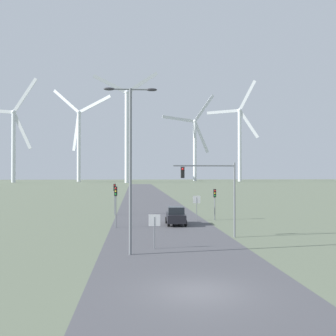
{
  "coord_description": "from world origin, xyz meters",
  "views": [
    {
      "loc": [
        -2.77,
        -17.09,
        5.19
      ],
      "look_at": [
        0.0,
        15.27,
        5.61
      ],
      "focal_mm": 42.0,
      "sensor_mm": 36.0,
      "label": 1
    }
  ],
  "objects_px": {
    "traffic_light_post_near_left": "(116,197)",
    "car_approaching": "(176,216)",
    "stop_sign_far": "(197,203)",
    "traffic_light_mast_overhead": "(213,184)",
    "wind_turbine_center": "(127,127)",
    "wind_turbine_right": "(195,143)",
    "wind_turbine_far_right": "(240,137)",
    "wind_turbine_left": "(79,137)",
    "wind_turbine_far_left": "(14,137)",
    "traffic_light_post_mid_left": "(115,192)",
    "stop_sign_near": "(154,225)",
    "streetlamp": "(130,150)",
    "traffic_light_post_near_right": "(215,197)"
  },
  "relations": [
    {
      "from": "wind_turbine_right",
      "to": "traffic_light_post_near_left",
      "type": "bearing_deg",
      "value": -100.76
    },
    {
      "from": "wind_turbine_right",
      "to": "wind_turbine_left",
      "type": "bearing_deg",
      "value": -167.89
    },
    {
      "from": "traffic_light_post_near_right",
      "to": "wind_turbine_left",
      "type": "height_order",
      "value": "wind_turbine_left"
    },
    {
      "from": "wind_turbine_far_left",
      "to": "wind_turbine_right",
      "type": "height_order",
      "value": "wind_turbine_right"
    },
    {
      "from": "traffic_light_mast_overhead",
      "to": "traffic_light_post_near_left",
      "type": "bearing_deg",
      "value": 141.15
    },
    {
      "from": "traffic_light_post_mid_left",
      "to": "wind_turbine_far_left",
      "type": "bearing_deg",
      "value": 110.31
    },
    {
      "from": "stop_sign_far",
      "to": "wind_turbine_left",
      "type": "height_order",
      "value": "wind_turbine_left"
    },
    {
      "from": "car_approaching",
      "to": "wind_turbine_far_left",
      "type": "bearing_deg",
      "value": 111.1
    },
    {
      "from": "traffic_light_post_near_right",
      "to": "car_approaching",
      "type": "distance_m",
      "value": 6.22
    },
    {
      "from": "car_approaching",
      "to": "wind_turbine_left",
      "type": "xyz_separation_m",
      "value": [
        -37.49,
        200.45,
        25.82
      ]
    },
    {
      "from": "stop_sign_far",
      "to": "traffic_light_post_near_right",
      "type": "relative_size",
      "value": 0.79
    },
    {
      "from": "wind_turbine_right",
      "to": "car_approaching",
      "type": "bearing_deg",
      "value": -99.31
    },
    {
      "from": "stop_sign_far",
      "to": "traffic_light_mast_overhead",
      "type": "relative_size",
      "value": 0.45
    },
    {
      "from": "stop_sign_near",
      "to": "traffic_light_post_near_right",
      "type": "xyz_separation_m",
      "value": [
        7.49,
        15.89,
        0.86
      ]
    },
    {
      "from": "stop_sign_far",
      "to": "wind_turbine_right",
      "type": "height_order",
      "value": "wind_turbine_right"
    },
    {
      "from": "traffic_light_post_near_left",
      "to": "car_approaching",
      "type": "height_order",
      "value": "traffic_light_post_near_left"
    },
    {
      "from": "streetlamp",
      "to": "wind_turbine_left",
      "type": "height_order",
      "value": "wind_turbine_left"
    },
    {
      "from": "traffic_light_post_near_right",
      "to": "wind_turbine_far_right",
      "type": "bearing_deg",
      "value": 73.96
    },
    {
      "from": "stop_sign_far",
      "to": "wind_turbine_center",
      "type": "relative_size",
      "value": 0.05
    },
    {
      "from": "traffic_light_post_near_right",
      "to": "wind_turbine_far_left",
      "type": "height_order",
      "value": "wind_turbine_far_left"
    },
    {
      "from": "wind_turbine_center",
      "to": "streetlamp",
      "type": "bearing_deg",
      "value": -88.83
    },
    {
      "from": "wind_turbine_left",
      "to": "stop_sign_near",
      "type": "bearing_deg",
      "value": -80.72
    },
    {
      "from": "traffic_light_mast_overhead",
      "to": "wind_turbine_far_left",
      "type": "height_order",
      "value": "wind_turbine_far_left"
    },
    {
      "from": "stop_sign_near",
      "to": "wind_turbine_center",
      "type": "height_order",
      "value": "wind_turbine_center"
    },
    {
      "from": "streetlamp",
      "to": "traffic_light_post_near_right",
      "type": "height_order",
      "value": "streetlamp"
    },
    {
      "from": "stop_sign_far",
      "to": "wind_turbine_far_right",
      "type": "xyz_separation_m",
      "value": [
        57.98,
        194.8,
        25.53
      ]
    },
    {
      "from": "traffic_light_post_mid_left",
      "to": "wind_turbine_far_left",
      "type": "relative_size",
      "value": 0.07
    },
    {
      "from": "car_approaching",
      "to": "stop_sign_far",
      "type": "bearing_deg",
      "value": 51.52
    },
    {
      "from": "traffic_light_post_near_left",
      "to": "wind_turbine_far_left",
      "type": "bearing_deg",
      "value": 109.31
    },
    {
      "from": "stop_sign_near",
      "to": "streetlamp",
      "type": "bearing_deg",
      "value": -131.48
    },
    {
      "from": "stop_sign_far",
      "to": "wind_turbine_far_right",
      "type": "distance_m",
      "value": 204.84
    },
    {
      "from": "traffic_light_post_near_right",
      "to": "wind_turbine_far_left",
      "type": "distance_m",
      "value": 194.07
    },
    {
      "from": "stop_sign_far",
      "to": "wind_turbine_center",
      "type": "distance_m",
      "value": 169.26
    },
    {
      "from": "wind_turbine_far_left",
      "to": "streetlamp",
      "type": "bearing_deg",
      "value": -71.45
    },
    {
      "from": "streetlamp",
      "to": "wind_turbine_center",
      "type": "bearing_deg",
      "value": 91.17
    },
    {
      "from": "traffic_light_post_near_right",
      "to": "traffic_light_post_mid_left",
      "type": "relative_size",
      "value": 0.89
    },
    {
      "from": "streetlamp",
      "to": "car_approaching",
      "type": "distance_m",
      "value": 15.76
    },
    {
      "from": "traffic_light_post_near_right",
      "to": "traffic_light_mast_overhead",
      "type": "relative_size",
      "value": 0.57
    },
    {
      "from": "traffic_light_post_mid_left",
      "to": "wind_turbine_left",
      "type": "xyz_separation_m",
      "value": [
        -30.91,
        190.33,
        23.91
      ]
    },
    {
      "from": "stop_sign_near",
      "to": "wind_turbine_far_left",
      "type": "relative_size",
      "value": 0.04
    },
    {
      "from": "wind_turbine_far_right",
      "to": "traffic_light_post_mid_left",
      "type": "bearing_deg",
      "value": -109.67
    },
    {
      "from": "streetlamp",
      "to": "traffic_light_post_near_left",
      "type": "height_order",
      "value": "streetlamp"
    },
    {
      "from": "stop_sign_near",
      "to": "traffic_light_post_mid_left",
      "type": "height_order",
      "value": "traffic_light_post_mid_left"
    },
    {
      "from": "traffic_light_post_near_right",
      "to": "wind_turbine_left",
      "type": "relative_size",
      "value": 0.06
    },
    {
      "from": "wind_turbine_center",
      "to": "wind_turbine_right",
      "type": "height_order",
      "value": "wind_turbine_center"
    },
    {
      "from": "streetlamp",
      "to": "wind_turbine_far_left",
      "type": "bearing_deg",
      "value": 108.55
    },
    {
      "from": "traffic_light_mast_overhead",
      "to": "wind_turbine_far_right",
      "type": "relative_size",
      "value": 0.1
    },
    {
      "from": "wind_turbine_far_left",
      "to": "wind_turbine_far_right",
      "type": "xyz_separation_m",
      "value": [
        130.61,
        16.7,
        2.61
      ]
    },
    {
      "from": "wind_turbine_far_left",
      "to": "wind_turbine_left",
      "type": "bearing_deg",
      "value": 30.35
    },
    {
      "from": "wind_turbine_center",
      "to": "wind_turbine_far_right",
      "type": "distance_m",
      "value": 74.34
    }
  ]
}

